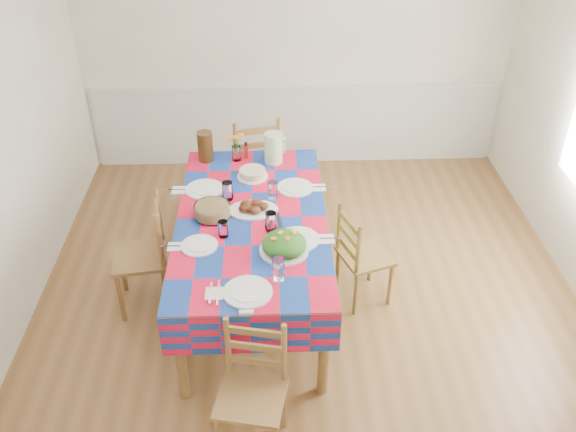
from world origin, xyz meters
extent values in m
cube|color=brown|center=(0.00, 0.00, -0.02)|extent=(4.50, 5.00, 0.04)
cube|color=beige|center=(0.00, 2.52, 1.35)|extent=(4.50, 0.04, 2.70)
cube|color=silver|center=(0.00, 2.47, 0.90)|extent=(4.41, 0.06, 0.04)
cube|color=silver|center=(0.00, 2.48, 0.45)|extent=(4.41, 0.03, 0.90)
cylinder|color=brown|center=(-0.93, -0.82, 0.39)|extent=(0.08, 0.08, 0.78)
cylinder|color=brown|center=(0.03, -0.82, 0.39)|extent=(0.08, 0.08, 0.78)
cylinder|color=brown|center=(-0.93, 1.12, 0.39)|extent=(0.08, 0.08, 0.78)
cylinder|color=brown|center=(0.03, 1.12, 0.39)|extent=(0.08, 0.08, 0.78)
cube|color=brown|center=(-0.45, 0.15, 0.80)|extent=(1.09, 2.08, 0.04)
cube|color=red|center=(-0.45, 0.15, 0.82)|extent=(1.14, 2.12, 0.01)
cube|color=red|center=(-1.02, 0.15, 0.66)|extent=(0.01, 2.12, 0.33)
cube|color=red|center=(0.12, 0.15, 0.66)|extent=(0.01, 2.12, 0.33)
cube|color=red|center=(-0.45, -0.91, 0.66)|extent=(1.14, 0.01, 0.33)
cube|color=red|center=(-0.45, 1.21, 0.66)|extent=(1.14, 0.01, 0.33)
cylinder|color=white|center=(-0.46, -0.71, 0.84)|extent=(0.32, 0.32, 0.02)
cylinder|color=white|center=(-0.46, -0.71, 0.85)|extent=(0.23, 0.23, 0.01)
cylinder|color=white|center=(-0.26, -0.57, 0.91)|extent=(0.09, 0.09, 0.15)
cube|color=white|center=(-0.68, -0.71, 0.83)|extent=(0.12, 0.12, 0.01)
cube|color=silver|center=(-0.70, -0.71, 0.84)|extent=(0.01, 0.20, 0.00)
cube|color=silver|center=(-0.65, -0.71, 0.84)|extent=(0.01, 0.24, 0.00)
cylinder|color=white|center=(-0.81, -0.20, 0.83)|extent=(0.26, 0.26, 0.01)
cylinder|color=white|center=(-0.81, -0.20, 0.84)|extent=(0.19, 0.19, 0.01)
cylinder|color=white|center=(-0.65, -0.08, 0.89)|extent=(0.07, 0.07, 0.13)
cube|color=white|center=(-0.99, -0.20, 0.83)|extent=(0.10, 0.10, 0.01)
cube|color=silver|center=(-1.01, -0.20, 0.84)|extent=(0.17, 0.01, 0.00)
cube|color=silver|center=(-0.97, -0.20, 0.84)|extent=(0.20, 0.01, 0.00)
cylinder|color=white|center=(-0.83, 0.55, 0.84)|extent=(0.31, 0.31, 0.02)
cylinder|color=white|center=(-0.83, 0.55, 0.85)|extent=(0.22, 0.22, 0.01)
cylinder|color=white|center=(-0.64, 0.41, 0.90)|extent=(0.09, 0.09, 0.15)
cube|color=white|center=(-1.04, 0.55, 0.83)|extent=(0.12, 0.12, 0.01)
cube|color=silver|center=(-1.07, 0.55, 0.84)|extent=(0.20, 0.01, 0.00)
cube|color=silver|center=(-1.02, 0.55, 0.84)|extent=(0.23, 0.01, 0.00)
cylinder|color=white|center=(-0.11, -0.15, 0.84)|extent=(0.31, 0.31, 0.02)
cylinder|color=white|center=(-0.11, -0.15, 0.85)|extent=(0.22, 0.22, 0.01)
cylinder|color=white|center=(-0.30, -0.02, 0.90)|extent=(0.09, 0.09, 0.15)
cube|color=white|center=(0.09, -0.15, 0.83)|extent=(0.11, 0.11, 0.01)
cube|color=silver|center=(0.07, -0.15, 0.84)|extent=(0.19, 0.01, 0.00)
cube|color=silver|center=(0.12, -0.15, 0.84)|extent=(0.23, 0.01, 0.00)
cylinder|color=white|center=(-0.10, 0.55, 0.84)|extent=(0.29, 0.29, 0.02)
cylinder|color=white|center=(-0.10, 0.55, 0.85)|extent=(0.21, 0.21, 0.01)
cylinder|color=white|center=(-0.28, 0.42, 0.90)|extent=(0.08, 0.08, 0.14)
cube|color=white|center=(0.10, 0.55, 0.83)|extent=(0.11, 0.11, 0.01)
cube|color=silver|center=(0.07, 0.55, 0.84)|extent=(0.18, 0.01, 0.00)
cube|color=silver|center=(0.12, 0.55, 0.84)|extent=(0.22, 0.01, 0.00)
ellipsoid|color=white|center=(-0.44, 0.23, 0.84)|extent=(0.39, 0.28, 0.02)
ellipsoid|color=black|center=(-0.37, 0.23, 0.87)|extent=(0.10, 0.09, 0.06)
ellipsoid|color=black|center=(-0.41, 0.28, 0.87)|extent=(0.10, 0.09, 0.06)
ellipsoid|color=black|center=(-0.49, 0.26, 0.87)|extent=(0.10, 0.09, 0.06)
ellipsoid|color=black|center=(-0.50, 0.21, 0.87)|extent=(0.10, 0.09, 0.06)
ellipsoid|color=black|center=(-0.43, 0.18, 0.87)|extent=(0.10, 0.09, 0.06)
cylinder|color=white|center=(-0.22, -0.28, 0.84)|extent=(0.35, 0.35, 0.02)
ellipsoid|color=#103F0F|center=(-0.22, -0.28, 0.89)|extent=(0.32, 0.32, 0.14)
cube|color=orange|center=(-0.29, -0.31, 0.96)|extent=(0.04, 0.03, 0.01)
cube|color=orange|center=(-0.24, -0.24, 0.96)|extent=(0.05, 0.05, 0.01)
cube|color=orange|center=(-0.19, -0.31, 0.96)|extent=(0.04, 0.05, 0.01)
cube|color=orange|center=(-0.15, -0.24, 0.96)|extent=(0.05, 0.05, 0.01)
cylinder|color=white|center=(-0.75, 0.18, 0.88)|extent=(0.27, 0.27, 0.10)
cylinder|color=#D8C472|center=(-0.75, 0.18, 0.88)|extent=(0.25, 0.25, 0.08)
cylinder|color=white|center=(-0.45, 0.75, 0.83)|extent=(0.26, 0.26, 0.01)
cylinder|color=tan|center=(-0.45, 0.75, 0.87)|extent=(0.22, 0.22, 0.06)
cube|color=black|center=(-0.29, 0.04, 0.83)|extent=(0.13, 0.31, 0.01)
cube|color=black|center=(-0.23, 0.06, 0.83)|extent=(0.06, 0.32, 0.01)
cylinder|color=white|center=(-0.59, 1.04, 0.89)|extent=(0.08, 0.08, 0.13)
cylinder|color=#337A28|center=(-0.61, 1.04, 0.94)|extent=(0.01, 0.01, 0.19)
ellipsoid|color=orange|center=(-0.64, 1.04, 1.04)|extent=(0.06, 0.06, 0.02)
cylinder|color=#337A28|center=(-0.57, 1.06, 0.94)|extent=(0.01, 0.01, 0.19)
ellipsoid|color=orange|center=(-0.55, 1.07, 1.06)|extent=(0.06, 0.06, 0.02)
cylinder|color=#337A28|center=(-0.59, 1.03, 0.94)|extent=(0.01, 0.01, 0.19)
ellipsoid|color=orange|center=(-0.59, 1.00, 1.07)|extent=(0.06, 0.06, 0.02)
cylinder|color=red|center=(-0.51, 1.08, 0.91)|extent=(0.04, 0.04, 0.15)
cylinder|color=#CAEEA8|center=(-0.27, 1.00, 0.96)|extent=(0.16, 0.16, 0.27)
cylinder|color=#33200B|center=(-0.86, 1.06, 0.96)|extent=(0.13, 0.13, 0.27)
cube|color=white|center=(-0.47, -0.90, 0.84)|extent=(0.09, 0.03, 0.02)
cylinder|color=brown|center=(-0.59, -1.04, 0.22)|extent=(0.03, 0.03, 0.44)
cylinder|color=brown|center=(-0.24, -1.11, 0.22)|extent=(0.03, 0.03, 0.44)
cube|color=brown|center=(-0.45, -1.24, 0.45)|extent=(0.48, 0.46, 0.03)
cylinder|color=brown|center=(-0.59, -1.03, 0.68)|extent=(0.03, 0.03, 0.49)
cylinder|color=brown|center=(-0.24, -1.10, 0.68)|extent=(0.03, 0.03, 0.49)
cube|color=brown|center=(-0.41, -1.07, 0.58)|extent=(0.35, 0.09, 0.05)
cube|color=brown|center=(-0.41, -1.07, 0.71)|extent=(0.35, 0.09, 0.05)
cube|color=brown|center=(-0.41, -1.07, 0.83)|extent=(0.35, 0.09, 0.05)
cylinder|color=brown|center=(-0.29, 1.76, 0.25)|extent=(0.04, 0.04, 0.50)
cylinder|color=brown|center=(-0.68, 1.68, 0.25)|extent=(0.04, 0.04, 0.50)
cylinder|color=brown|center=(-0.22, 1.39, 0.25)|extent=(0.04, 0.04, 0.50)
cylinder|color=brown|center=(-0.61, 1.31, 0.25)|extent=(0.04, 0.04, 0.50)
cube|color=brown|center=(-0.45, 1.54, 0.52)|extent=(0.55, 0.53, 0.03)
cylinder|color=brown|center=(-0.21, 1.38, 0.78)|extent=(0.04, 0.04, 0.56)
cylinder|color=brown|center=(-0.61, 1.30, 0.78)|extent=(0.04, 0.04, 0.56)
cube|color=brown|center=(-0.41, 1.34, 0.67)|extent=(0.40, 0.10, 0.06)
cube|color=brown|center=(-0.41, 1.34, 0.81)|extent=(0.40, 0.10, 0.06)
cube|color=brown|center=(-0.41, 1.34, 0.96)|extent=(0.40, 0.10, 0.06)
cylinder|color=brown|center=(-1.54, 0.31, 0.23)|extent=(0.04, 0.04, 0.46)
cylinder|color=brown|center=(-1.49, -0.06, 0.23)|extent=(0.04, 0.04, 0.46)
cylinder|color=brown|center=(-1.20, 0.36, 0.23)|extent=(0.04, 0.04, 0.46)
cylinder|color=brown|center=(-1.15, -0.01, 0.23)|extent=(0.04, 0.04, 0.46)
cube|color=brown|center=(-1.35, 0.15, 0.48)|extent=(0.47, 0.49, 0.03)
cylinder|color=brown|center=(-1.19, 0.36, 0.72)|extent=(0.04, 0.04, 0.51)
cylinder|color=brown|center=(-1.14, -0.01, 0.72)|extent=(0.04, 0.04, 0.51)
cube|color=brown|center=(-1.16, 0.18, 0.61)|extent=(0.07, 0.37, 0.05)
cube|color=brown|center=(-1.16, 0.18, 0.75)|extent=(0.07, 0.37, 0.05)
cube|color=brown|center=(-1.16, 0.18, 0.88)|extent=(0.07, 0.37, 0.05)
cylinder|color=brown|center=(0.65, 0.05, 0.21)|extent=(0.03, 0.03, 0.41)
cylinder|color=brown|center=(0.54, 0.36, 0.21)|extent=(0.03, 0.03, 0.41)
cylinder|color=brown|center=(0.36, -0.06, 0.21)|extent=(0.03, 0.03, 0.41)
cylinder|color=brown|center=(0.24, 0.25, 0.21)|extent=(0.03, 0.03, 0.41)
cube|color=brown|center=(0.45, 0.15, 0.43)|extent=(0.48, 0.49, 0.03)
cylinder|color=brown|center=(0.35, -0.06, 0.64)|extent=(0.03, 0.03, 0.46)
cylinder|color=brown|center=(0.24, 0.25, 0.64)|extent=(0.03, 0.03, 0.46)
cube|color=brown|center=(0.29, 0.09, 0.55)|extent=(0.13, 0.32, 0.05)
cube|color=brown|center=(0.29, 0.09, 0.67)|extent=(0.13, 0.32, 0.05)
cube|color=brown|center=(0.29, 0.09, 0.79)|extent=(0.13, 0.32, 0.05)
camera|label=1|loc=(-0.32, -3.66, 3.45)|focal=38.00mm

